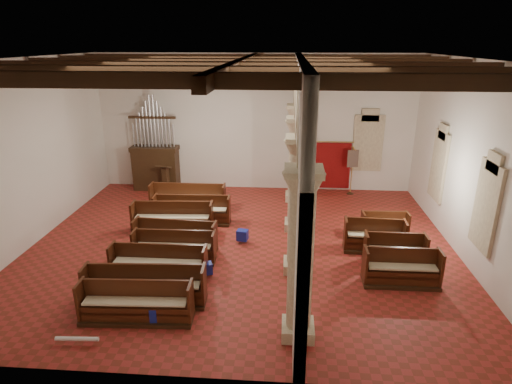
% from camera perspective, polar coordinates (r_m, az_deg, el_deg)
% --- Properties ---
extents(floor, '(14.00, 14.00, 0.00)m').
position_cam_1_polar(floor, '(14.47, -1.94, -7.12)').
color(floor, maroon).
rests_on(floor, ground).
extents(ceiling, '(14.00, 14.00, 0.00)m').
position_cam_1_polar(ceiling, '(12.93, -2.26, 17.35)').
color(ceiling, black).
rests_on(ceiling, wall_back).
extents(wall_back, '(14.00, 0.02, 6.00)m').
position_cam_1_polar(wall_back, '(19.22, -0.12, 9.12)').
color(wall_back, white).
rests_on(wall_back, floor).
extents(wall_front, '(14.00, 0.02, 6.00)m').
position_cam_1_polar(wall_front, '(7.83, -6.89, -7.20)').
color(wall_front, white).
rests_on(wall_front, floor).
extents(wall_left, '(0.02, 12.00, 6.00)m').
position_cam_1_polar(wall_left, '(15.77, -28.36, 4.39)').
color(wall_left, white).
rests_on(wall_left, floor).
extents(wall_right, '(0.02, 12.00, 6.00)m').
position_cam_1_polar(wall_right, '(14.43, 26.81, 3.41)').
color(wall_right, white).
rests_on(wall_right, floor).
extents(ceiling_beams, '(13.80, 11.80, 0.30)m').
position_cam_1_polar(ceiling_beams, '(12.94, -2.24, 16.56)').
color(ceiling_beams, '#311F0F').
rests_on(ceiling_beams, wall_back).
extents(arcade, '(0.90, 11.90, 6.00)m').
position_cam_1_polar(arcade, '(13.18, 5.74, 6.61)').
color(arcade, beige).
rests_on(arcade, floor).
extents(window_right_a, '(0.03, 1.00, 2.20)m').
position_cam_1_polar(window_right_a, '(13.34, 28.51, -1.71)').
color(window_right_a, '#2E6750').
rests_on(window_right_a, wall_right).
extents(window_right_b, '(0.03, 1.00, 2.20)m').
position_cam_1_polar(window_right_b, '(16.87, 23.29, 3.20)').
color(window_right_b, '#2E6750').
rests_on(window_right_b, wall_right).
extents(window_back, '(1.00, 0.03, 2.20)m').
position_cam_1_polar(window_back, '(19.63, 14.68, 6.32)').
color(window_back, '#2E6750').
rests_on(window_back, wall_back).
extents(pipe_organ, '(2.10, 0.85, 4.40)m').
position_cam_1_polar(pipe_organ, '(19.96, -13.26, 4.19)').
color(pipe_organ, '#311F0F').
rests_on(pipe_organ, floor).
extents(lectern, '(0.65, 0.68, 1.41)m').
position_cam_1_polar(lectern, '(19.32, -11.94, 1.34)').
color(lectern, '#3B2612').
rests_on(lectern, floor).
extents(dossal_curtain, '(1.80, 0.07, 2.17)m').
position_cam_1_polar(dossal_curtain, '(19.62, 10.13, 3.52)').
color(dossal_curtain, maroon).
rests_on(dossal_curtain, floor).
extents(processional_banner, '(0.49, 0.63, 2.18)m').
position_cam_1_polar(processional_banner, '(19.37, 12.59, 1.91)').
color(processional_banner, '#311F0F').
rests_on(processional_banner, floor).
extents(hymnal_box_a, '(0.40, 0.35, 0.35)m').
position_cam_1_polar(hymnal_box_a, '(11.01, -13.00, -15.46)').
color(hymnal_box_a, navy).
rests_on(hymnal_box_a, floor).
extents(hymnal_box_b, '(0.41, 0.37, 0.33)m').
position_cam_1_polar(hymnal_box_b, '(12.66, -6.65, -10.08)').
color(hymnal_box_b, navy).
rests_on(hymnal_box_b, floor).
extents(hymnal_box_c, '(0.41, 0.35, 0.36)m').
position_cam_1_polar(hymnal_box_c, '(14.54, -1.83, -5.76)').
color(hymnal_box_c, navy).
rests_on(hymnal_box_c, floor).
extents(tube_heater_a, '(0.99, 0.15, 0.10)m').
position_cam_1_polar(tube_heater_a, '(10.95, -22.76, -17.61)').
color(tube_heater_a, silver).
rests_on(tube_heater_a, floor).
extents(tube_heater_b, '(1.10, 0.19, 0.11)m').
position_cam_1_polar(tube_heater_b, '(12.37, -17.41, -12.28)').
color(tube_heater_b, white).
rests_on(tube_heater_b, floor).
extents(nave_pew_0, '(2.78, 0.81, 1.03)m').
position_cam_1_polar(nave_pew_0, '(11.20, -15.63, -14.65)').
color(nave_pew_0, '#311F0F').
rests_on(nave_pew_0, floor).
extents(nave_pew_1, '(3.17, 0.89, 1.06)m').
position_cam_1_polar(nave_pew_1, '(11.76, -14.52, -12.69)').
color(nave_pew_1, '#311F0F').
rests_on(nave_pew_1, floor).
extents(nave_pew_2, '(2.77, 0.68, 1.01)m').
position_cam_1_polar(nave_pew_2, '(12.80, -12.82, -9.78)').
color(nave_pew_2, '#311F0F').
rests_on(nave_pew_2, floor).
extents(nave_pew_3, '(2.55, 0.70, 0.98)m').
position_cam_1_polar(nave_pew_3, '(13.62, -10.82, -7.76)').
color(nave_pew_3, '#311F0F').
rests_on(nave_pew_3, floor).
extents(nave_pew_4, '(2.73, 0.86, 1.05)m').
position_cam_1_polar(nave_pew_4, '(14.19, -10.71, -6.48)').
color(nave_pew_4, '#311F0F').
rests_on(nave_pew_4, floor).
extents(nave_pew_5, '(2.89, 0.91, 1.11)m').
position_cam_1_polar(nave_pew_5, '(15.56, -11.01, -3.99)').
color(nave_pew_5, '#311F0F').
rests_on(nave_pew_5, floor).
extents(nave_pew_6, '(2.86, 0.80, 1.07)m').
position_cam_1_polar(nave_pew_6, '(16.19, -8.50, -2.95)').
color(nave_pew_6, '#311F0F').
rests_on(nave_pew_6, floor).
extents(nave_pew_7, '(3.00, 0.78, 1.12)m').
position_cam_1_polar(nave_pew_7, '(17.33, -9.05, -1.37)').
color(nave_pew_7, '#311F0F').
rests_on(nave_pew_7, floor).
extents(aisle_pew_0, '(2.10, 0.71, 1.06)m').
position_cam_1_polar(aisle_pew_0, '(12.84, 18.78, -10.16)').
color(aisle_pew_0, '#311F0F').
rests_on(aisle_pew_0, floor).
extents(aisle_pew_1, '(1.84, 0.71, 1.01)m').
position_cam_1_polar(aisle_pew_1, '(13.81, 17.97, -7.95)').
color(aisle_pew_1, '#311F0F').
rests_on(aisle_pew_1, floor).
extents(aisle_pew_2, '(1.97, 0.82, 1.07)m').
position_cam_1_polar(aisle_pew_2, '(14.48, 15.45, -6.25)').
color(aisle_pew_2, '#311F0F').
rests_on(aisle_pew_2, floor).
extents(aisle_pew_3, '(1.61, 0.70, 0.95)m').
position_cam_1_polar(aisle_pew_3, '(15.48, 16.72, -4.83)').
color(aisle_pew_3, '#311F0F').
rests_on(aisle_pew_3, floor).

